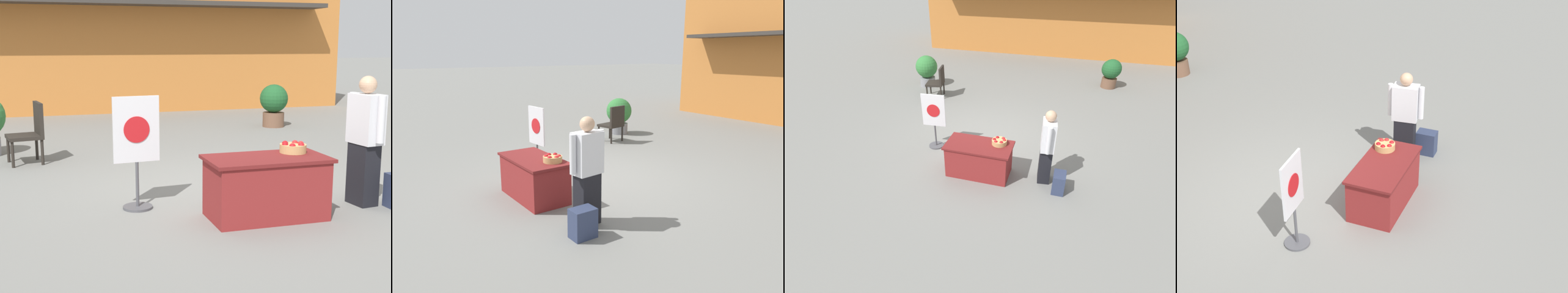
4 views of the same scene
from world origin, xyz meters
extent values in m
plane|color=slate|center=(0.00, 0.00, 0.00)|extent=(120.00, 120.00, 0.00)
cube|color=#C67533|center=(0.85, 10.28, 2.47)|extent=(12.39, 3.62, 4.93)
cube|color=#38332D|center=(0.85, 8.02, 3.06)|extent=(10.53, 0.90, 0.12)
cube|color=maroon|center=(0.27, -1.44, 0.34)|extent=(1.31, 0.68, 0.67)
cube|color=maroon|center=(0.27, -1.44, 0.69)|extent=(1.39, 0.73, 0.04)
cylinder|color=tan|center=(0.66, -1.30, 0.76)|extent=(0.31, 0.31, 0.10)
sphere|color=red|center=(0.77, -1.28, 0.80)|extent=(0.08, 0.08, 0.08)
sphere|color=red|center=(0.73, -1.21, 0.80)|extent=(0.08, 0.08, 0.08)
sphere|color=#A30F14|center=(0.60, -1.21, 0.80)|extent=(0.08, 0.08, 0.08)
sphere|color=#A30F14|center=(0.56, -1.30, 0.80)|extent=(0.08, 0.08, 0.08)
sphere|color=red|center=(0.61, -1.39, 0.80)|extent=(0.08, 0.08, 0.08)
sphere|color=red|center=(0.72, -1.38, 0.80)|extent=(0.08, 0.08, 0.08)
cube|color=black|center=(1.64, -1.29, 0.39)|extent=(0.28, 0.36, 0.77)
cube|color=silver|center=(1.64, -1.29, 1.07)|extent=(0.31, 0.45, 0.61)
sphere|color=tan|center=(1.64, -1.29, 1.49)|extent=(0.21, 0.21, 0.21)
cylinder|color=silver|center=(1.66, -1.55, 1.10)|extent=(0.09, 0.09, 0.56)
cylinder|color=silver|center=(1.61, -1.03, 1.10)|extent=(0.09, 0.09, 0.56)
cylinder|color=#4C4C51|center=(-1.08, -0.68, 0.01)|extent=(0.36, 0.36, 0.03)
cylinder|color=#4C4C51|center=(-1.08, -0.68, 0.31)|extent=(0.04, 0.04, 0.55)
cube|color=silver|center=(-1.08, -0.68, 0.97)|extent=(0.56, 0.08, 0.79)
cylinder|color=red|center=(-1.08, -0.70, 0.97)|extent=(0.32, 0.03, 0.32)
cylinder|color=#28231E|center=(-2.60, 2.06, 0.21)|extent=(0.05, 0.05, 0.42)
cylinder|color=#28231E|center=(-2.69, 2.52, 0.21)|extent=(0.05, 0.05, 0.42)
cylinder|color=#28231E|center=(-2.14, 2.15, 0.21)|extent=(0.05, 0.05, 0.42)
cylinder|color=#28231E|center=(-2.23, 2.61, 0.21)|extent=(0.05, 0.05, 0.42)
cube|color=#28231E|center=(-2.42, 2.33, 0.45)|extent=(0.64, 0.64, 0.06)
cube|color=#28231E|center=(-2.18, 2.38, 0.75)|extent=(0.16, 0.55, 0.53)
cylinder|color=brown|center=(3.26, 4.92, 0.17)|extent=(0.51, 0.51, 0.35)
sphere|color=#1E5628|center=(3.26, 4.92, 0.68)|extent=(0.67, 0.67, 0.67)
camera|label=1|loc=(-2.21, -6.98, 1.98)|focal=50.00mm
camera|label=2|loc=(5.89, -4.24, 2.45)|focal=35.00mm
camera|label=3|loc=(1.84, -6.61, 4.00)|focal=28.00mm
camera|label=4|loc=(-6.12, -3.86, 4.92)|focal=50.00mm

